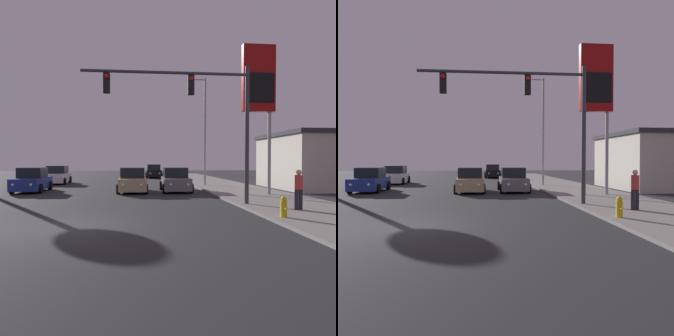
{
  "view_description": "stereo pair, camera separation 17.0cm",
  "coord_description": "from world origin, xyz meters",
  "views": [
    {
      "loc": [
        2.14,
        -10.98,
        2.17
      ],
      "look_at": [
        4.83,
        14.94,
        1.57
      ],
      "focal_mm": 35.0,
      "sensor_mm": 36.0,
      "label": 1
    },
    {
      "loc": [
        2.31,
        -10.99,
        2.17
      ],
      "look_at": [
        4.83,
        14.94,
        1.57
      ],
      "focal_mm": 35.0,
      "sensor_mm": 36.0,
      "label": 2
    }
  ],
  "objects": [
    {
      "name": "ground_plane",
      "position": [
        0.0,
        0.0,
        0.0
      ],
      "size": [
        120.0,
        120.0,
        0.0
      ],
      "primitive_type": "plane",
      "color": "#28282B"
    },
    {
      "name": "sidewalk_right",
      "position": [
        9.5,
        10.0,
        0.06
      ],
      "size": [
        5.0,
        60.0,
        0.12
      ],
      "color": "gray",
      "rests_on": "ground"
    },
    {
      "name": "car_grey",
      "position": [
        5.02,
        11.79,
        0.76
      ],
      "size": [
        2.04,
        4.34,
        1.68
      ],
      "rotation": [
        0.0,
        0.0,
        3.11
      ],
      "color": "slate",
      "rests_on": "ground"
    },
    {
      "name": "car_black",
      "position": [
        4.59,
        30.11,
        0.76
      ],
      "size": [
        2.04,
        4.33,
        1.68
      ],
      "rotation": [
        0.0,
        0.0,
        3.12
      ],
      "color": "black",
      "rests_on": "ground"
    },
    {
      "name": "car_tan",
      "position": [
        2.01,
        11.66,
        0.76
      ],
      "size": [
        2.04,
        4.32,
        1.68
      ],
      "rotation": [
        0.0,
        0.0,
        3.15
      ],
      "color": "tan",
      "rests_on": "ground"
    },
    {
      "name": "car_blue",
      "position": [
        -4.94,
        12.64,
        0.76
      ],
      "size": [
        2.04,
        4.32,
        1.68
      ],
      "rotation": [
        0.0,
        0.0,
        3.15
      ],
      "color": "navy",
      "rests_on": "ground"
    },
    {
      "name": "car_white",
      "position": [
        -4.99,
        20.41,
        0.76
      ],
      "size": [
        2.04,
        4.31,
        1.68
      ],
      "rotation": [
        0.0,
        0.0,
        3.14
      ],
      "color": "silver",
      "rests_on": "ground"
    },
    {
      "name": "traffic_light_mast",
      "position": [
        5.21,
        4.08,
        4.75
      ],
      "size": [
        7.81,
        0.36,
        6.5
      ],
      "color": "#38383D",
      "rests_on": "sidewalk_right"
    },
    {
      "name": "street_lamp",
      "position": [
        7.98,
        16.26,
        5.12
      ],
      "size": [
        1.74,
        0.24,
        9.0
      ],
      "color": "#99999E",
      "rests_on": "sidewalk_right"
    },
    {
      "name": "gas_station_sign",
      "position": [
        9.61,
        8.14,
        6.62
      ],
      "size": [
        2.0,
        0.42,
        9.0
      ],
      "color": "#99999E",
      "rests_on": "sidewalk_right"
    },
    {
      "name": "fire_hydrant",
      "position": [
        7.53,
        0.33,
        0.49
      ],
      "size": [
        0.24,
        0.34,
        0.76
      ],
      "color": "gold",
      "rests_on": "sidewalk_right"
    },
    {
      "name": "pedestrian_on_sidewalk",
      "position": [
        8.96,
        1.99,
        1.03
      ],
      "size": [
        0.34,
        0.32,
        1.67
      ],
      "color": "#23232D",
      "rests_on": "sidewalk_right"
    }
  ]
}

